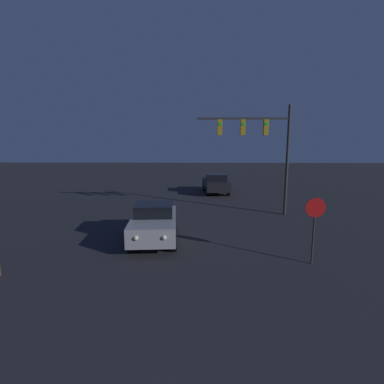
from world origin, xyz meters
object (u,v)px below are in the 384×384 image
(car_near, at_px, (154,222))
(traffic_signal_mast, at_px, (262,140))
(car_far, at_px, (216,183))
(stop_sign, at_px, (315,218))

(car_near, distance_m, traffic_signal_mast, 8.43)
(car_far, bearing_deg, stop_sign, -84.21)
(car_far, relative_size, stop_sign, 1.78)
(car_near, distance_m, car_far, 13.01)
(car_far, distance_m, stop_sign, 15.27)
(stop_sign, bearing_deg, car_near, 157.99)
(traffic_signal_mast, bearing_deg, car_near, -138.87)
(car_far, xyz_separation_m, stop_sign, (2.64, -15.02, 0.87))
(traffic_signal_mast, height_order, stop_sign, traffic_signal_mast)
(car_far, bearing_deg, car_near, -109.87)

